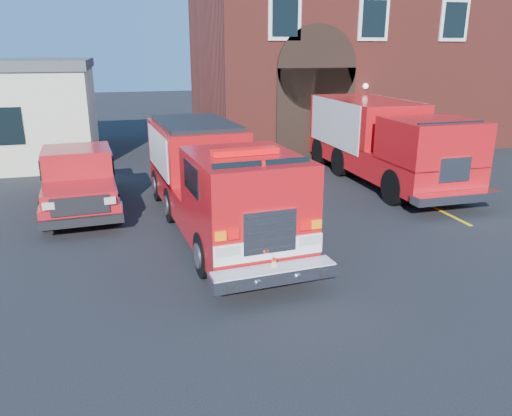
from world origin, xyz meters
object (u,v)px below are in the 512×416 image
object	(u,v)px
fire_station	(343,59)
pickup_truck	(79,179)
secondary_truck	(382,139)
fire_engine	(214,179)

from	to	relation	value
fire_station	pickup_truck	size ratio (longest dim) A/B	2.51
pickup_truck	secondary_truck	xyz separation A→B (m)	(10.77, 0.66, 0.66)
fire_station	secondary_truck	distance (m)	9.74
secondary_truck	fire_engine	bearing A→B (deg)	-152.66
fire_engine	pickup_truck	world-z (taller)	fire_engine
fire_engine	secondary_truck	size ratio (longest dim) A/B	1.01
fire_station	pickup_truck	xyz separation A→B (m)	(-13.19, -9.70, -3.33)
fire_engine	pickup_truck	size ratio (longest dim) A/B	1.49
fire_station	secondary_truck	xyz separation A→B (m)	(-2.42, -9.04, -2.68)
fire_engine	fire_station	bearing A→B (deg)	53.23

